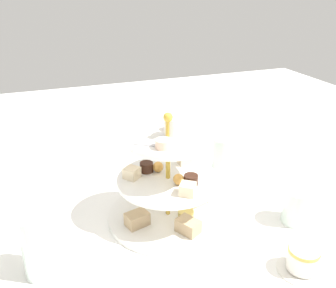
{
  "coord_description": "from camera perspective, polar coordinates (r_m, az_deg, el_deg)",
  "views": [
    {
      "loc": [
        -0.24,
        -0.66,
        0.5
      ],
      "look_at": [
        0.0,
        0.0,
        0.18
      ],
      "focal_mm": 39.43,
      "sensor_mm": 36.0,
      "label": 1
    }
  ],
  "objects": [
    {
      "name": "ground_plane",
      "position": [
        0.87,
        -0.0,
        -11.22
      ],
      "size": [
        2.4,
        2.4,
        0.0
      ],
      "primitive_type": "plane",
      "color": "white"
    },
    {
      "name": "tiered_serving_stand",
      "position": [
        0.82,
        0.04,
        -6.78
      ],
      "size": [
        0.27,
        0.27,
        0.25
      ],
      "color": "white",
      "rests_on": "ground_plane"
    },
    {
      "name": "water_glass_tall_right",
      "position": [
        0.73,
        -19.1,
        -14.46
      ],
      "size": [
        0.07,
        0.07,
        0.13
      ],
      "primitive_type": "cylinder",
      "color": "silver",
      "rests_on": "ground_plane"
    },
    {
      "name": "water_glass_short_left",
      "position": [
        0.88,
        19.38,
        -9.04
      ],
      "size": [
        0.06,
        0.06,
        0.08
      ],
      "primitive_type": "cylinder",
      "color": "silver",
      "rests_on": "ground_plane"
    },
    {
      "name": "teacup_with_saucer",
      "position": [
        0.76,
        20.08,
        -16.53
      ],
      "size": [
        0.09,
        0.09,
        0.05
      ],
      "color": "white",
      "rests_on": "ground_plane"
    },
    {
      "name": "butter_knife_left",
      "position": [
        1.09,
        -13.07,
        -3.76
      ],
      "size": [
        0.16,
        0.07,
        0.0
      ],
      "primitive_type": "cube",
      "rotation": [
        0.0,
        0.0,
        3.5
      ],
      "color": "silver",
      "rests_on": "ground_plane"
    },
    {
      "name": "water_glass_mid_back",
      "position": [
        1.03,
        8.49,
        -1.86
      ],
      "size": [
        0.06,
        0.06,
        0.11
      ],
      "primitive_type": "cylinder",
      "color": "silver",
      "rests_on": "ground_plane"
    }
  ]
}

